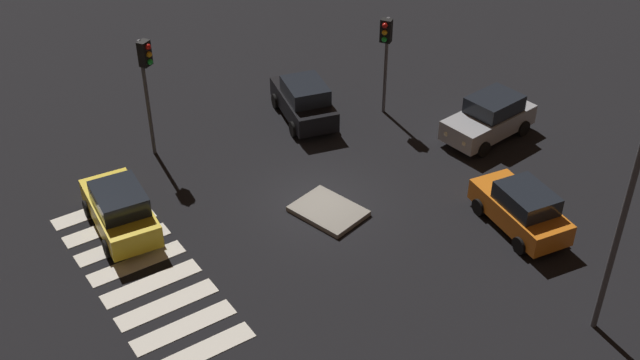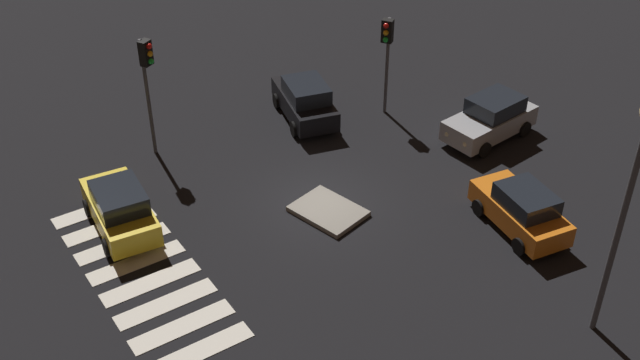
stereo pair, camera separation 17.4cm
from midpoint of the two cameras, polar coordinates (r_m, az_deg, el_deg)
name	(u,v)px [view 2 (the right image)]	position (r m, az deg, el deg)	size (l,w,h in m)	color
ground_plane	(320,203)	(28.29, 0.18, -1.66)	(80.00, 80.00, 0.00)	black
traffic_island	(328,211)	(27.75, 0.78, -2.26)	(2.77, 2.34, 0.18)	gray
car_yellow	(120,208)	(27.43, -14.06, -1.99)	(4.12, 2.18, 1.74)	gold
car_orange	(521,209)	(27.51, 14.49, -2.06)	(3.96, 2.22, 1.66)	orange
car_silver	(491,119)	(32.33, 12.37, 4.35)	(2.22, 4.15, 1.75)	#9EA0A5
car_black	(305,100)	(32.86, -0.94, 5.76)	(4.28, 2.63, 1.75)	black
traffic_light_south	(147,70)	(29.87, -12.21, 7.79)	(0.53, 0.54, 4.80)	#47474C
traffic_light_west	(387,43)	(32.29, 5.02, 9.80)	(0.54, 0.53, 4.27)	#47474C
street_lamp	(632,183)	(21.84, 21.79, -0.22)	(0.56, 0.56, 7.56)	#47474C
crosswalk_near	(143,272)	(25.97, -12.44, -6.52)	(8.75, 3.20, 0.02)	silver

